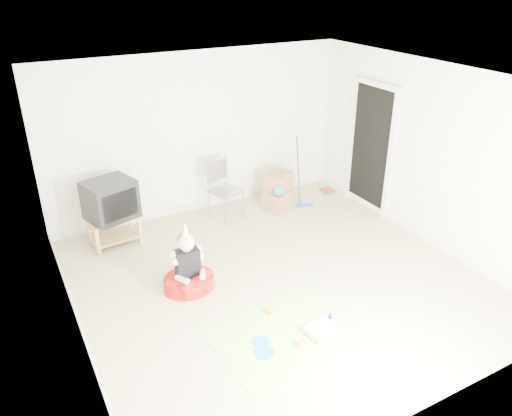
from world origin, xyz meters
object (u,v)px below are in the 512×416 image
folding_chair (226,191)px  cardboard_boxes (278,192)px  crt_tv (110,200)px  birthday_cake (321,330)px  tv_stand (114,228)px  seated_woman (188,275)px

folding_chair → cardboard_boxes: bearing=-5.5°
crt_tv → cardboard_boxes: (2.75, -0.11, -0.42)m
crt_tv → birthday_cake: crt_tv is taller
tv_stand → seated_woman: size_ratio=0.79×
crt_tv → cardboard_boxes: bearing=-18.8°
tv_stand → birthday_cake: tv_stand is taller
folding_chair → tv_stand: bearing=179.4°
seated_woman → birthday_cake: (0.98, -1.53, -0.16)m
crt_tv → folding_chair: 1.83m
cardboard_boxes → birthday_cake: cardboard_boxes is taller
birthday_cake → folding_chair: bearing=84.5°
crt_tv → birthday_cake: bearing=-80.7°
folding_chair → cardboard_boxes: folding_chair is taller
cardboard_boxes → birthday_cake: (-1.23, -3.01, -0.25)m
folding_chair → cardboard_boxes: 0.95m
folding_chair → seated_woman: size_ratio=1.05×
cardboard_boxes → tv_stand: bearing=177.7°
crt_tv → folding_chair: crt_tv is taller
tv_stand → cardboard_boxes: size_ratio=1.19×
folding_chair → birthday_cake: (-0.30, -3.10, -0.43)m
crt_tv → folding_chair: (1.81, -0.02, -0.24)m
crt_tv → cardboard_boxes: 2.78m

